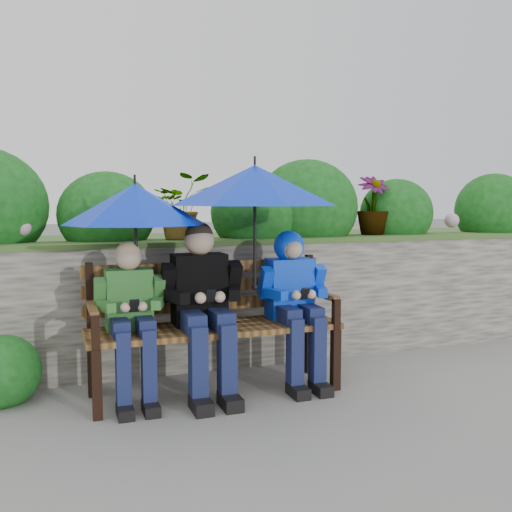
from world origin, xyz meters
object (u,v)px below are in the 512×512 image
object	(u,v)px
boy_left	(131,312)
umbrella_right	(255,185)
boy_middle	(203,300)
park_bench	(212,317)
umbrella_left	(135,204)
boy_right	(294,293)

from	to	relation	value
boy_left	umbrella_right	bearing A→B (deg)	-0.97
boy_middle	park_bench	bearing A→B (deg)	44.82
boy_middle	umbrella_right	bearing A→B (deg)	-0.26
boy_left	boy_middle	size ratio (longest dim) A/B	0.90
boy_middle	umbrella_right	distance (m)	0.87
umbrella_left	boy_middle	bearing A→B (deg)	-9.09
park_bench	boy_right	xyz separation A→B (m)	(0.60, -0.07, 0.15)
boy_left	park_bench	bearing A→B (deg)	7.57
park_bench	boy_left	world-z (taller)	boy_left
boy_right	umbrella_left	bearing A→B (deg)	177.49
umbrella_right	boy_left	bearing A→B (deg)	179.03
boy_left	umbrella_right	distance (m)	1.20
boy_right	umbrella_left	xyz separation A→B (m)	(-1.12, 0.05, 0.65)
umbrella_right	boy_right	bearing A→B (deg)	4.08
boy_left	boy_right	xyz separation A→B (m)	(1.17, 0.01, 0.06)
boy_middle	boy_left	bearing A→B (deg)	178.49
umbrella_left	umbrella_right	size ratio (longest dim) A/B	0.81
boy_left	umbrella_right	world-z (taller)	umbrella_right
park_bench	boy_left	bearing A→B (deg)	-172.43
umbrella_left	boy_right	bearing A→B (deg)	-2.51
park_bench	boy_right	bearing A→B (deg)	-6.58
park_bench	boy_right	world-z (taller)	boy_right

